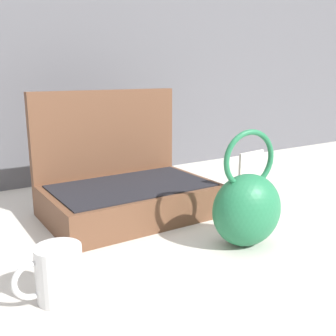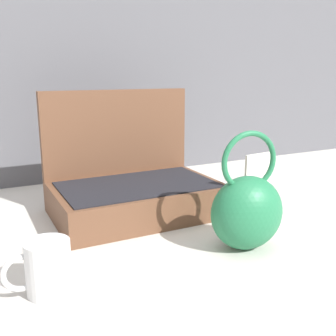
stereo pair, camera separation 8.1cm
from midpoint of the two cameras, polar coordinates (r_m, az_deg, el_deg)
ground_plane at (r=0.88m, az=-3.42°, el=-9.85°), size 6.00×6.00×0.00m
open_suitcase at (r=1.00m, az=-8.51°, el=-2.63°), size 0.40×0.27×0.30m
teal_pouch_handbag at (r=0.82m, az=8.52°, el=-5.63°), size 0.16×0.13×0.24m
coffee_mug at (r=0.67m, az=-19.10°, el=-14.24°), size 0.11×0.07×0.09m
info_card_left at (r=0.98m, az=9.44°, el=-2.41°), size 0.08×0.02×0.16m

